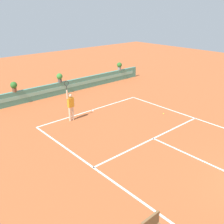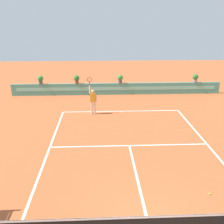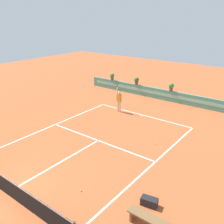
{
  "view_description": "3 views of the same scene",
  "coord_description": "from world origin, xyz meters",
  "px_view_note": "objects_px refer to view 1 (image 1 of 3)",
  "views": [
    {
      "loc": [
        -9.87,
        -1.35,
        6.61
      ],
      "look_at": [
        -0.79,
        8.9,
        1.0
      ],
      "focal_mm": 41.24,
      "sensor_mm": 36.0,
      "label": 1
    },
    {
      "loc": [
        -1.5,
        -6.18,
        6.28
      ],
      "look_at": [
        -0.79,
        8.9,
        1.0
      ],
      "focal_mm": 43.12,
      "sensor_mm": 36.0,
      "label": 2
    },
    {
      "loc": [
        9.38,
        -4.41,
        7.53
      ],
      "look_at": [
        -0.79,
        8.9,
        1.0
      ],
      "focal_mm": 40.25,
      "sensor_mm": 36.0,
      "label": 3
    }
  ],
  "objects_px": {
    "tennis_ball_mid_court": "(164,114)",
    "potted_plant_far_right": "(119,66)",
    "potted_plant_left": "(14,86)",
    "potted_plant_centre": "(60,77)",
    "tennis_player": "(71,105)"
  },
  "relations": [
    {
      "from": "tennis_ball_mid_court",
      "to": "potted_plant_centre",
      "type": "bearing_deg",
      "value": 109.3
    },
    {
      "from": "tennis_ball_mid_court",
      "to": "potted_plant_far_right",
      "type": "bearing_deg",
      "value": 66.07
    },
    {
      "from": "tennis_player",
      "to": "potted_plant_left",
      "type": "bearing_deg",
      "value": 106.42
    },
    {
      "from": "potted_plant_far_right",
      "to": "potted_plant_left",
      "type": "bearing_deg",
      "value": 180.0
    },
    {
      "from": "tennis_player",
      "to": "potted_plant_far_right",
      "type": "distance_m",
      "value": 10.11
    },
    {
      "from": "tennis_player",
      "to": "tennis_ball_mid_court",
      "type": "height_order",
      "value": "tennis_player"
    },
    {
      "from": "potted_plant_left",
      "to": "potted_plant_far_right",
      "type": "xyz_separation_m",
      "value": [
        10.25,
        0.0,
        0.0
      ]
    },
    {
      "from": "potted_plant_far_right",
      "to": "tennis_player",
      "type": "bearing_deg",
      "value": -150.34
    },
    {
      "from": "potted_plant_centre",
      "to": "potted_plant_far_right",
      "type": "bearing_deg",
      "value": 0.0
    },
    {
      "from": "potted_plant_left",
      "to": "potted_plant_centre",
      "type": "height_order",
      "value": "same"
    },
    {
      "from": "tennis_player",
      "to": "tennis_ball_mid_court",
      "type": "bearing_deg",
      "value": -32.26
    },
    {
      "from": "potted_plant_centre",
      "to": "potted_plant_far_right",
      "type": "distance_m",
      "value": 6.54
    },
    {
      "from": "tennis_player",
      "to": "potted_plant_left",
      "type": "relative_size",
      "value": 3.57
    },
    {
      "from": "tennis_ball_mid_court",
      "to": "potted_plant_left",
      "type": "relative_size",
      "value": 0.09
    },
    {
      "from": "tennis_player",
      "to": "tennis_ball_mid_court",
      "type": "distance_m",
      "value": 6.14
    }
  ]
}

